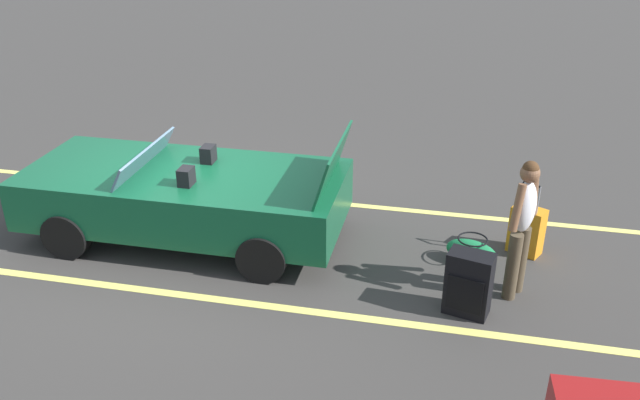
{
  "coord_description": "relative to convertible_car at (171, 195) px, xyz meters",
  "views": [
    {
      "loc": [
        -3.35,
        7.17,
        4.32
      ],
      "look_at": [
        -1.8,
        0.06,
        0.75
      ],
      "focal_mm": 37.09,
      "sensor_mm": 36.0,
      "label": 1
    }
  ],
  "objects": [
    {
      "name": "ground_plane",
      "position": [
        -0.2,
        0.0,
        -0.59
      ],
      "size": [
        80.0,
        80.0,
        0.0
      ],
      "primitive_type": "plane",
      "color": "#383533"
    },
    {
      "name": "lot_line_near",
      "position": [
        -0.2,
        -1.37,
        -0.59
      ],
      "size": [
        18.0,
        0.12,
        0.01
      ],
      "primitive_type": "cube",
      "color": "#EAE066",
      "rests_on": "ground_plane"
    },
    {
      "name": "lot_line_mid",
      "position": [
        -0.2,
        1.33,
        -0.59
      ],
      "size": [
        18.0,
        0.12,
        0.01
      ],
      "primitive_type": "cube",
      "color": "#EAE066",
      "rests_on": "ground_plane"
    },
    {
      "name": "convertible_car",
      "position": [
        0.0,
        0.0,
        0.0
      ],
      "size": [
        4.15,
        1.84,
        1.53
      ],
      "rotation": [
        0.0,
        0.0,
        -0.0
      ],
      "color": "#0F4C2D",
      "rests_on": "ground_plane"
    },
    {
      "name": "suitcase_large_black",
      "position": [
        -3.84,
        0.97,
        -0.22
      ],
      "size": [
        0.53,
        0.4,
        0.74
      ],
      "rotation": [
        0.0,
        0.0,
        1.32
      ],
      "color": "black",
      "rests_on": "ground_plane"
    },
    {
      "name": "suitcase_medium_bright",
      "position": [
        -4.54,
        -0.52,
        -0.28
      ],
      "size": [
        0.47,
        0.4,
        0.99
      ],
      "rotation": [
        0.0,
        0.0,
        4.23
      ],
      "color": "orange",
      "rests_on": "ground_plane"
    },
    {
      "name": "duffel_bag",
      "position": [
        -3.88,
        -0.11,
        -0.43
      ],
      "size": [
        0.7,
        0.48,
        0.34
      ],
      "rotation": [
        0.0,
        0.0,
        2.83
      ],
      "color": "#19723F",
      "rests_on": "ground_plane"
    },
    {
      "name": "traveler_person",
      "position": [
        -4.36,
        0.48,
        0.34
      ],
      "size": [
        0.36,
        0.58,
        1.65
      ],
      "rotation": [
        0.0,
        0.0,
        -0.48
      ],
      "color": "#4C3F2D",
      "rests_on": "ground_plane"
    }
  ]
}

